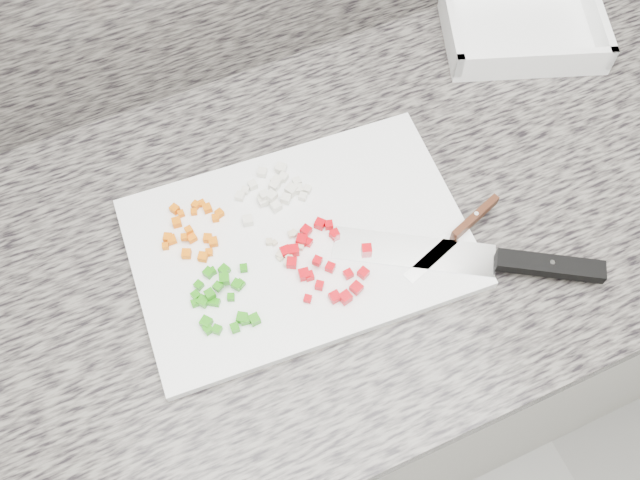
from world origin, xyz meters
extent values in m
cube|color=beige|center=(0.00, 1.44, 0.43)|extent=(3.92, 0.62, 0.86)
cube|color=#635E57|center=(0.00, 1.44, 0.88)|extent=(3.96, 0.64, 0.04)
cube|color=white|center=(-0.06, 1.42, 0.91)|extent=(0.45, 0.32, 0.01)
cube|color=orange|center=(-0.16, 1.53, 0.92)|extent=(0.01, 0.01, 0.01)
cube|color=orange|center=(-0.21, 1.49, 0.92)|extent=(0.01, 0.01, 0.01)
cube|color=orange|center=(-0.17, 1.52, 0.92)|extent=(0.01, 0.01, 0.01)
cube|color=orange|center=(-0.19, 1.49, 0.93)|extent=(0.01, 0.01, 0.01)
cube|color=orange|center=(-0.22, 1.48, 0.92)|extent=(0.01, 0.01, 0.01)
cube|color=orange|center=(-0.17, 1.47, 0.92)|extent=(0.01, 0.01, 0.01)
cube|color=orange|center=(-0.20, 1.46, 0.92)|extent=(0.02, 0.02, 0.01)
cube|color=orange|center=(-0.19, 1.48, 0.92)|extent=(0.01, 0.01, 0.01)
cube|color=orange|center=(-0.15, 1.51, 0.92)|extent=(0.01, 0.01, 0.01)
cube|color=orange|center=(-0.19, 1.53, 0.92)|extent=(0.01, 0.01, 0.01)
cube|color=orange|center=(-0.20, 1.48, 0.93)|extent=(0.01, 0.01, 0.01)
cube|color=orange|center=(-0.22, 1.49, 0.92)|extent=(0.01, 0.01, 0.01)
cube|color=orange|center=(-0.17, 1.53, 0.92)|extent=(0.01, 0.01, 0.01)
cube|color=orange|center=(-0.19, 1.52, 0.92)|extent=(0.01, 0.01, 0.01)
cube|color=orange|center=(-0.18, 1.45, 0.92)|extent=(0.02, 0.02, 0.01)
cube|color=orange|center=(-0.15, 1.50, 0.92)|extent=(0.01, 0.01, 0.01)
cube|color=orange|center=(-0.14, 1.50, 0.92)|extent=(0.01, 0.01, 0.01)
cube|color=orange|center=(-0.20, 1.51, 0.92)|extent=(0.01, 0.01, 0.01)
cube|color=orange|center=(-0.18, 1.45, 0.92)|extent=(0.01, 0.01, 0.01)
cube|color=orange|center=(-0.17, 1.46, 0.92)|extent=(0.01, 0.01, 0.01)
cube|color=silver|center=(-0.03, 1.49, 0.92)|extent=(0.01, 0.01, 0.01)
cube|color=silver|center=(-0.09, 1.52, 0.92)|extent=(0.01, 0.01, 0.01)
cube|color=silver|center=(-0.05, 1.48, 0.92)|extent=(0.02, 0.02, 0.01)
cube|color=silver|center=(-0.08, 1.49, 0.92)|extent=(0.01, 0.01, 0.01)
cube|color=silver|center=(-0.08, 1.50, 0.93)|extent=(0.01, 0.01, 0.01)
cube|color=silver|center=(-0.07, 1.54, 0.92)|extent=(0.02, 0.02, 0.01)
cube|color=silver|center=(-0.11, 1.51, 0.92)|extent=(0.02, 0.02, 0.01)
cube|color=silver|center=(-0.04, 1.53, 0.92)|extent=(0.01, 0.01, 0.01)
cube|color=silver|center=(-0.06, 1.51, 0.92)|extent=(0.02, 0.02, 0.01)
cube|color=silver|center=(-0.03, 1.50, 0.92)|extent=(0.01, 0.01, 0.01)
cube|color=silver|center=(-0.11, 1.47, 0.92)|extent=(0.01, 0.01, 0.01)
cube|color=silver|center=(-0.03, 1.48, 0.92)|extent=(0.01, 0.01, 0.01)
cube|color=silver|center=(-0.10, 1.52, 0.92)|extent=(0.01, 0.01, 0.01)
cube|color=silver|center=(-0.02, 1.49, 0.92)|extent=(0.01, 0.01, 0.01)
cube|color=silver|center=(-0.07, 1.49, 0.93)|extent=(0.02, 0.02, 0.01)
cube|color=silver|center=(-0.06, 1.52, 0.92)|extent=(0.02, 0.02, 0.01)
cube|color=silver|center=(-0.04, 1.49, 0.92)|extent=(0.02, 0.02, 0.01)
cube|color=silver|center=(-0.08, 1.50, 0.92)|extent=(0.01, 0.01, 0.01)
cube|color=silver|center=(-0.04, 1.53, 0.92)|extent=(0.02, 0.02, 0.01)
cube|color=silver|center=(-0.04, 1.52, 0.92)|extent=(0.02, 0.02, 0.01)
cube|color=silver|center=(-0.07, 1.48, 0.92)|extent=(0.01, 0.01, 0.01)
cube|color=#1F830B|center=(-0.20, 1.39, 0.92)|extent=(0.01, 0.01, 0.01)
cube|color=#1F830B|center=(-0.22, 1.39, 0.92)|extent=(0.01, 0.01, 0.01)
cube|color=#1F830B|center=(-0.17, 1.38, 0.92)|extent=(0.01, 0.01, 0.01)
cube|color=#1F830B|center=(-0.20, 1.41, 0.92)|extent=(0.01, 0.01, 0.01)
cube|color=#1F830B|center=(-0.21, 1.39, 0.92)|extent=(0.02, 0.02, 0.01)
cube|color=#1F830B|center=(-0.18, 1.40, 0.93)|extent=(0.01, 0.01, 0.01)
cube|color=#1F830B|center=(-0.21, 1.35, 0.92)|extent=(0.01, 0.01, 0.01)
cube|color=#1F830B|center=(-0.16, 1.39, 0.92)|extent=(0.02, 0.02, 0.01)
cube|color=#1F830B|center=(-0.19, 1.39, 0.93)|extent=(0.01, 0.01, 0.01)
cube|color=#1F830B|center=(-0.15, 1.39, 0.92)|extent=(0.01, 0.01, 0.01)
cube|color=#1F830B|center=(-0.16, 1.34, 0.92)|extent=(0.01, 0.01, 0.01)
cube|color=#1F830B|center=(-0.17, 1.35, 0.92)|extent=(0.01, 0.01, 0.01)
cube|color=#1F830B|center=(-0.18, 1.34, 0.92)|extent=(0.01, 0.01, 0.01)
cube|color=#1F830B|center=(-0.17, 1.35, 0.92)|extent=(0.02, 0.02, 0.01)
cube|color=#1F830B|center=(-0.17, 1.40, 0.93)|extent=(0.02, 0.02, 0.01)
cube|color=#1F830B|center=(-0.21, 1.40, 0.92)|extent=(0.01, 0.01, 0.01)
cube|color=#1F830B|center=(-0.21, 1.36, 0.92)|extent=(0.02, 0.02, 0.01)
cube|color=#1F830B|center=(-0.14, 1.41, 0.92)|extent=(0.01, 0.01, 0.01)
cube|color=#1F830B|center=(-0.18, 1.42, 0.92)|extent=(0.01, 0.01, 0.01)
cube|color=#1F830B|center=(-0.19, 1.42, 0.92)|extent=(0.02, 0.02, 0.01)
cube|color=#1F830B|center=(-0.20, 1.35, 0.92)|extent=(0.01, 0.01, 0.01)
cube|color=#1F830B|center=(-0.19, 1.38, 0.92)|extent=(0.01, 0.01, 0.01)
cube|color=#1F830B|center=(-0.17, 1.42, 0.92)|extent=(0.02, 0.02, 0.01)
cube|color=#C1020C|center=(-0.07, 1.37, 0.92)|extent=(0.01, 0.01, 0.01)
cube|color=#C1020C|center=(-0.05, 1.41, 0.92)|extent=(0.01, 0.01, 0.01)
cube|color=#C1020C|center=(-0.04, 1.37, 0.92)|extent=(0.02, 0.02, 0.01)
cube|color=#C1020C|center=(0.01, 1.37, 0.92)|extent=(0.02, 0.02, 0.01)
cube|color=#C1020C|center=(-0.04, 1.32, 0.92)|extent=(0.02, 0.02, 0.01)
cube|color=#C1020C|center=(-0.08, 1.37, 0.92)|extent=(0.01, 0.01, 0.01)
cube|color=#C1020C|center=(-0.06, 1.38, 0.93)|extent=(0.01, 0.01, 0.01)
cube|color=#C1020C|center=(-0.01, 1.34, 0.92)|extent=(0.02, 0.02, 0.01)
cube|color=#C1020C|center=(-0.02, 1.41, 0.92)|extent=(0.01, 0.01, 0.01)
cube|color=#C1020C|center=(-0.08, 1.39, 0.92)|extent=(0.02, 0.02, 0.01)
cube|color=#C1020C|center=(-0.03, 1.35, 0.92)|extent=(0.01, 0.01, 0.01)
cube|color=#C1020C|center=(-0.03, 1.43, 0.92)|extent=(0.02, 0.02, 0.01)
cube|color=#C1020C|center=(-0.02, 1.33, 0.92)|extent=(0.02, 0.02, 0.01)
cube|color=#C1020C|center=(-0.02, 1.41, 0.92)|extent=(0.01, 0.01, 0.01)
cube|color=#C1020C|center=(-0.02, 1.43, 0.92)|extent=(0.01, 0.01, 0.01)
cube|color=#C1020C|center=(-0.09, 1.34, 0.92)|extent=(0.01, 0.01, 0.01)
cube|color=#C1020C|center=(-0.06, 1.42, 0.92)|extent=(0.02, 0.02, 0.01)
cube|color=#C1020C|center=(-0.09, 1.41, 0.92)|extent=(0.01, 0.01, 0.01)
cube|color=#C1020C|center=(-0.05, 1.43, 0.92)|extent=(0.02, 0.02, 0.01)
cube|color=#C1020C|center=(-0.05, 1.33, 0.92)|extent=(0.01, 0.01, 0.01)
cube|color=#C1020C|center=(-0.07, 1.35, 0.92)|extent=(0.01, 0.01, 0.01)
cube|color=#C1020C|center=(-0.08, 1.41, 0.92)|extent=(0.02, 0.02, 0.01)
cube|color=beige|center=(-0.10, 1.41, 0.92)|extent=(0.01, 0.01, 0.01)
cube|color=beige|center=(-0.10, 1.43, 0.92)|extent=(0.01, 0.01, 0.01)
cube|color=beige|center=(-0.08, 1.40, 0.92)|extent=(0.01, 0.01, 0.01)
cube|color=beige|center=(-0.06, 1.43, 0.92)|extent=(0.01, 0.01, 0.01)
cube|color=beige|center=(-0.09, 1.41, 0.92)|extent=(0.01, 0.01, 0.01)
cube|color=beige|center=(-0.09, 1.40, 0.92)|extent=(0.01, 0.01, 0.01)
cube|color=beige|center=(-0.07, 1.43, 0.92)|extent=(0.01, 0.01, 0.01)
cube|color=beige|center=(-0.09, 1.41, 0.92)|extent=(0.01, 0.01, 0.01)
cube|color=beige|center=(-0.07, 1.43, 0.92)|extent=(0.01, 0.01, 0.01)
cube|color=beige|center=(-0.06, 1.41, 0.92)|extent=(0.01, 0.01, 0.01)
cube|color=beige|center=(-0.09, 1.43, 0.92)|extent=(0.01, 0.01, 0.01)
cube|color=silver|center=(0.07, 1.35, 0.92)|extent=(0.20, 0.15, 0.00)
cube|color=black|center=(0.21, 1.26, 0.92)|extent=(0.13, 0.09, 0.02)
cylinder|color=silver|center=(0.21, 1.26, 0.93)|extent=(0.01, 0.01, 0.00)
cube|color=silver|center=(0.08, 1.33, 0.92)|extent=(0.09, 0.04, 0.00)
cube|color=#452111|center=(0.16, 1.36, 0.92)|extent=(0.08, 0.04, 0.02)
cylinder|color=silver|center=(0.16, 1.36, 0.93)|extent=(0.01, 0.01, 0.00)
cube|color=white|center=(0.40, 1.62, 0.91)|extent=(0.28, 0.24, 0.01)
cube|color=white|center=(0.37, 1.55, 0.93)|extent=(0.23, 0.09, 0.04)
cube|color=white|center=(0.50, 1.58, 0.93)|extent=(0.07, 0.16, 0.04)
cube|color=white|center=(0.29, 1.66, 0.93)|extent=(0.07, 0.16, 0.04)
camera|label=1|loc=(-0.22, 1.02, 1.73)|focal=40.00mm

